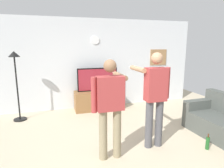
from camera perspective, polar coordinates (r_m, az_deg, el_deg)
The scene contains 10 objects.
ground_plane at distance 3.74m, azimuth 5.74°, elevation -19.63°, with size 8.40×8.40×0.00m, color beige.
back_wall at distance 6.06m, azimuth -4.71°, elevation 5.93°, with size 6.40×0.10×2.70m, color silver.
tv_stand at distance 5.92m, azimuth -4.09°, elevation -4.72°, with size 1.39×0.55×0.57m.
television at distance 5.82m, azimuth -4.27°, elevation 1.35°, with size 1.20×0.07×0.69m.
wall_clock at distance 5.97m, azimuth -4.96°, elevation 12.70°, with size 0.25×0.25×0.03m, color white.
framed_picture at distance 6.76m, azimuth 13.36°, elevation 7.63°, with size 0.59×0.04×0.52m, color #997047.
floor_lamp at distance 5.41m, azimuth -26.39°, elevation 3.26°, with size 0.32×0.32×1.77m.
person_standing_nearer_lamp at distance 3.23m, azimuth -0.64°, elevation -5.72°, with size 0.63×0.78×1.70m.
person_standing_nearer_couch at distance 3.68m, azimuth 12.45°, elevation -3.18°, with size 0.56×0.78×1.79m.
beverage_bottle at distance 4.20m, azimuth 26.19°, elevation -15.23°, with size 0.07×0.07×0.31m.
Camera 1 is at (-1.25, -2.95, 1.92)m, focal length 31.22 mm.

